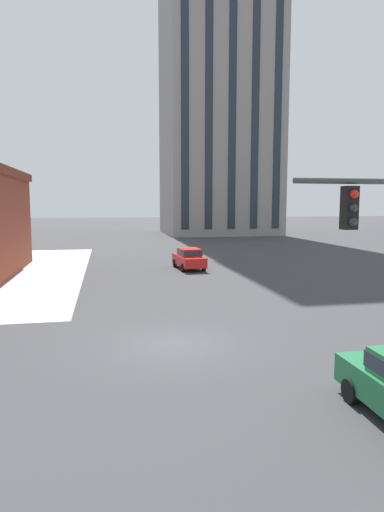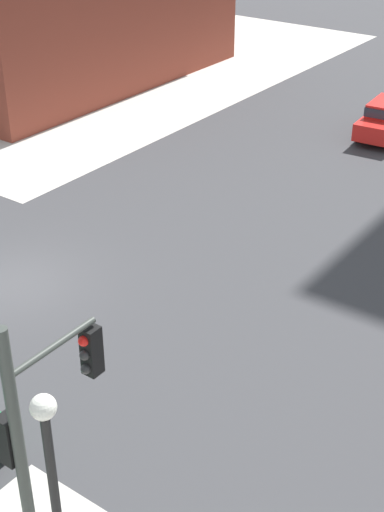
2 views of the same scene
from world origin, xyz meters
The scene contains 2 objects.
ground_plane centered at (0.00, 0.00, 0.00)m, with size 320.00×320.00×0.00m, color #38383A.
sidewalk_far_corner centered at (-20.00, 20.00, 0.00)m, with size 32.00×32.00×0.02m, color #B7B2A8.
Camera 2 is at (15.90, -12.60, 12.16)m, focal length 52.40 mm.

